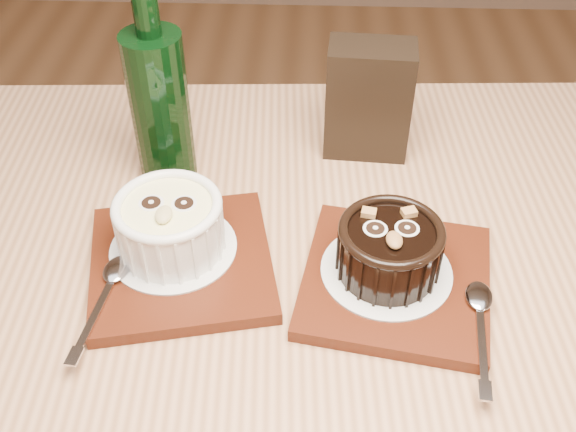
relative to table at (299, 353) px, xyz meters
name	(u,v)px	position (x,y,z in m)	size (l,w,h in m)	color
table	(299,353)	(0.00, 0.00, 0.00)	(1.24, 0.86, 0.75)	#9B6843
tray_left	(182,263)	(-0.12, 0.03, 0.10)	(0.18, 0.18, 0.01)	#4D1C0C
doily_left	(173,248)	(-0.13, 0.05, 0.11)	(0.13, 0.13, 0.00)	white
ramekin_white	(170,223)	(-0.13, 0.05, 0.14)	(0.11, 0.11, 0.06)	white
spoon_left	(104,296)	(-0.19, -0.02, 0.11)	(0.03, 0.13, 0.01)	#B3B4BC
tray_right	(396,281)	(0.09, 0.02, 0.10)	(0.18, 0.18, 0.01)	#4D1C0C
doily_right	(386,270)	(0.08, 0.02, 0.11)	(0.13, 0.13, 0.00)	white
ramekin_dark	(390,247)	(0.08, 0.02, 0.14)	(0.10, 0.10, 0.06)	black
spoon_right	(481,325)	(0.17, -0.04, 0.11)	(0.03, 0.13, 0.01)	#B3B4BC
condiment_stand	(368,100)	(0.07, 0.25, 0.16)	(0.10, 0.06, 0.14)	black
green_bottle	(159,102)	(-0.16, 0.19, 0.19)	(0.07, 0.07, 0.25)	black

